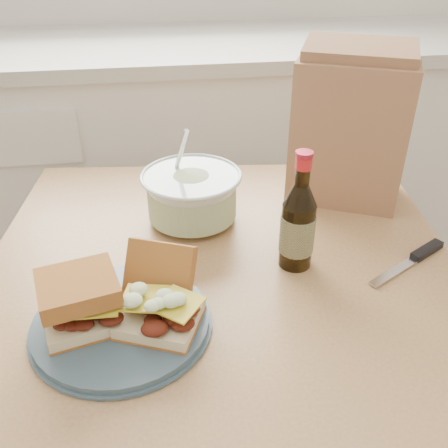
{
  "coord_description": "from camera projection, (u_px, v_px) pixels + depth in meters",
  "views": [
    {
      "loc": [
        -0.02,
        0.01,
        1.3
      ],
      "look_at": [
        0.1,
        0.77,
        0.81
      ],
      "focal_mm": 40.0,
      "sensor_mm": 36.0,
      "label": 1
    }
  ],
  "objects": [
    {
      "name": "cabinet_run",
      "position": [
        160.0,
        171.0,
        1.85
      ],
      "size": [
        2.5,
        0.64,
        0.94
      ],
      "color": "white",
      "rests_on": "ground"
    },
    {
      "name": "dining_table",
      "position": [
        222.0,
        313.0,
        0.97
      ],
      "size": [
        0.98,
        0.98,
        0.73
      ],
      "rotation": [
        0.0,
        0.0,
        -0.11
      ],
      "color": "tan",
      "rests_on": "ground"
    },
    {
      "name": "plate",
      "position": [
        122.0,
        323.0,
        0.79
      ],
      "size": [
        0.28,
        0.28,
        0.02
      ],
      "primitive_type": "cylinder",
      "color": "#3C5261",
      "rests_on": "dining_table"
    },
    {
      "name": "sandwich_left",
      "position": [
        80.0,
        301.0,
        0.75
      ],
      "size": [
        0.14,
        0.13,
        0.08
      ],
      "rotation": [
        0.0,
        0.0,
        0.25
      ],
      "color": "beige",
      "rests_on": "plate"
    },
    {
      "name": "sandwich_right",
      "position": [
        159.0,
        297.0,
        0.77
      ],
      "size": [
        0.15,
        0.2,
        0.1
      ],
      "rotation": [
        0.0,
        0.0,
        -0.4
      ],
      "color": "beige",
      "rests_on": "plate"
    },
    {
      "name": "coleslaw_bowl",
      "position": [
        192.0,
        198.0,
        1.04
      ],
      "size": [
        0.21,
        0.21,
        0.21
      ],
      "color": "silver",
      "rests_on": "dining_table"
    },
    {
      "name": "beer_bottle",
      "position": [
        298.0,
        225.0,
        0.89
      ],
      "size": [
        0.06,
        0.06,
        0.23
      ],
      "rotation": [
        0.0,
        0.0,
        0.41
      ],
      "color": "black",
      "rests_on": "dining_table"
    },
    {
      "name": "knife",
      "position": [
        419.0,
        256.0,
        0.94
      ],
      "size": [
        0.19,
        0.12,
        0.01
      ],
      "rotation": [
        0.0,
        0.0,
        0.51
      ],
      "color": "silver",
      "rests_on": "dining_table"
    },
    {
      "name": "paper_bag",
      "position": [
        349.0,
        132.0,
        1.08
      ],
      "size": [
        0.28,
        0.24,
        0.31
      ],
      "primitive_type": "cube",
      "rotation": [
        0.0,
        0.0,
        -0.43
      ],
      "color": "#AC7553",
      "rests_on": "dining_table"
    }
  ]
}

